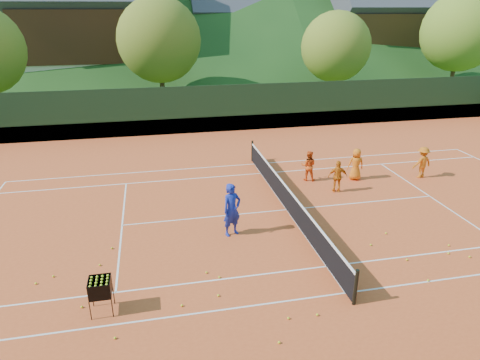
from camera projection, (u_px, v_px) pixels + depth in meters
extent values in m
plane|color=#2E4F18|center=(287.00, 210.00, 17.11)|extent=(400.00, 400.00, 0.00)
cube|color=#CB4B21|center=(287.00, 210.00, 17.10)|extent=(40.00, 24.00, 0.02)
imported|color=#17279A|center=(232.00, 210.00, 14.91)|extent=(0.83, 0.70, 1.93)
imported|color=#E95014|center=(308.00, 166.00, 19.78)|extent=(0.85, 0.77, 1.42)
imported|color=orange|center=(338.00, 177.00, 18.51)|extent=(0.90, 0.55, 1.43)
imported|color=orange|center=(356.00, 164.00, 19.84)|extent=(0.80, 0.58, 1.50)
imported|color=#CC6112|center=(422.00, 162.00, 20.09)|extent=(1.04, 0.70, 1.50)
sphere|color=#CDDA24|center=(470.00, 257.00, 13.82)|extent=(0.07, 0.07, 0.07)
sphere|color=#CDDA24|center=(53.00, 276.00, 12.82)|extent=(0.07, 0.07, 0.07)
sphere|color=#CDDA24|center=(206.00, 272.00, 13.01)|extent=(0.07, 0.07, 0.07)
sphere|color=#CDDA24|center=(182.00, 305.00, 11.57)|extent=(0.07, 0.07, 0.07)
sphere|color=#CDDA24|center=(448.00, 253.00, 14.01)|extent=(0.07, 0.07, 0.07)
sphere|color=#CDDA24|center=(407.00, 260.00, 13.66)|extent=(0.07, 0.07, 0.07)
sphere|color=#CDDA24|center=(219.00, 277.00, 12.78)|extent=(0.07, 0.07, 0.07)
sphere|color=#CDDA24|center=(218.00, 295.00, 11.97)|extent=(0.07, 0.07, 0.07)
sphere|color=#CDDA24|center=(112.00, 248.00, 14.31)|extent=(0.07, 0.07, 0.07)
sphere|color=#CDDA24|center=(279.00, 342.00, 10.29)|extent=(0.07, 0.07, 0.07)
sphere|color=#CDDA24|center=(386.00, 233.00, 15.26)|extent=(0.07, 0.07, 0.07)
sphere|color=#CDDA24|center=(115.00, 338.00, 10.43)|extent=(0.07, 0.07, 0.07)
sphere|color=#CDDA24|center=(371.00, 245.00, 14.51)|extent=(0.07, 0.07, 0.07)
sphere|color=#CDDA24|center=(288.00, 318.00, 11.10)|extent=(0.07, 0.07, 0.07)
sphere|color=#CDDA24|center=(449.00, 245.00, 14.49)|extent=(0.07, 0.07, 0.07)
sphere|color=#CDDA24|center=(36.00, 283.00, 12.49)|extent=(0.07, 0.07, 0.07)
sphere|color=#CDDA24|center=(100.00, 265.00, 13.38)|extent=(0.07, 0.07, 0.07)
sphere|color=#CDDA24|center=(428.00, 280.00, 12.63)|extent=(0.07, 0.07, 0.07)
sphere|color=#CDDA24|center=(317.00, 315.00, 11.22)|extent=(0.07, 0.07, 0.07)
sphere|color=#CDDA24|center=(82.00, 307.00, 11.51)|extent=(0.07, 0.07, 0.07)
cube|color=white|center=(346.00, 293.00, 12.13)|extent=(23.77, 0.06, 0.00)
cube|color=white|center=(254.00, 164.00, 22.07)|extent=(23.77, 0.06, 0.00)
cube|color=white|center=(327.00, 266.00, 13.37)|extent=(23.77, 0.06, 0.00)
cube|color=white|center=(261.00, 173.00, 20.83)|extent=(23.77, 0.06, 0.00)
cube|color=white|center=(122.00, 225.00, 15.88)|extent=(0.06, 8.23, 0.00)
cube|color=silver|center=(430.00, 196.00, 18.32)|extent=(0.06, 8.23, 0.00)
cube|color=silver|center=(287.00, 210.00, 17.10)|extent=(12.80, 0.06, 0.00)
cube|color=silver|center=(287.00, 210.00, 17.10)|extent=(0.06, 10.97, 0.00)
cube|color=black|center=(287.00, 200.00, 16.93)|extent=(0.03, 11.97, 0.90)
cube|color=white|center=(288.00, 189.00, 16.75)|extent=(0.05, 11.97, 0.06)
cylinder|color=black|center=(356.00, 287.00, 11.47)|extent=(0.10, 0.10, 1.10)
cylinder|color=black|center=(252.00, 151.00, 22.32)|extent=(0.10, 0.10, 1.10)
cube|color=black|center=(231.00, 108.00, 27.42)|extent=(40.00, 0.05, 3.00)
cube|color=#1A5B2A|center=(231.00, 123.00, 27.79)|extent=(40.40, 0.05, 1.00)
cylinder|color=black|center=(90.00, 311.00, 10.99)|extent=(0.02, 0.02, 0.55)
cylinder|color=black|center=(112.00, 308.00, 11.10)|extent=(0.02, 0.02, 0.55)
cylinder|color=black|center=(93.00, 298.00, 11.49)|extent=(0.02, 0.02, 0.55)
cylinder|color=black|center=(114.00, 295.00, 11.60)|extent=(0.02, 0.02, 0.55)
cube|color=black|center=(101.00, 294.00, 11.19)|extent=(0.55, 0.55, 0.02)
cube|color=black|center=(99.00, 294.00, 10.86)|extent=(0.55, 0.02, 0.45)
cube|color=black|center=(101.00, 281.00, 11.36)|extent=(0.55, 0.02, 0.45)
cube|color=black|center=(89.00, 288.00, 11.06)|extent=(0.02, 0.55, 0.45)
cube|color=black|center=(111.00, 286.00, 11.16)|extent=(0.02, 0.55, 0.45)
sphere|color=#CCE526|center=(90.00, 287.00, 10.81)|extent=(0.07, 0.07, 0.07)
sphere|color=#CCE526|center=(90.00, 284.00, 10.94)|extent=(0.07, 0.07, 0.07)
sphere|color=#CCE526|center=(91.00, 280.00, 11.06)|extent=(0.07, 0.07, 0.07)
sphere|color=#CCE526|center=(92.00, 277.00, 11.18)|extent=(0.07, 0.07, 0.07)
sphere|color=#CCE526|center=(96.00, 286.00, 10.84)|extent=(0.07, 0.07, 0.07)
sphere|color=#CCE526|center=(96.00, 283.00, 10.96)|extent=(0.07, 0.07, 0.07)
sphere|color=#CCE526|center=(97.00, 280.00, 11.09)|extent=(0.07, 0.07, 0.07)
sphere|color=#CCE526|center=(97.00, 277.00, 11.21)|extent=(0.07, 0.07, 0.07)
sphere|color=#CCE526|center=(101.00, 285.00, 10.86)|extent=(0.07, 0.07, 0.07)
sphere|color=#CCE526|center=(102.00, 282.00, 10.99)|extent=(0.07, 0.07, 0.07)
sphere|color=#CCE526|center=(102.00, 279.00, 11.11)|extent=(0.07, 0.07, 0.07)
sphere|color=#CCE526|center=(102.00, 276.00, 11.24)|extent=(0.07, 0.07, 0.07)
sphere|color=#CCE526|center=(107.00, 285.00, 10.89)|extent=(0.07, 0.07, 0.07)
sphere|color=#CCE526|center=(107.00, 282.00, 11.01)|extent=(0.07, 0.07, 0.07)
sphere|color=#CCE526|center=(107.00, 278.00, 11.14)|extent=(0.07, 0.07, 0.07)
sphere|color=#CCE526|center=(108.00, 275.00, 11.26)|extent=(0.07, 0.07, 0.07)
cube|color=beige|center=(96.00, 74.00, 41.86)|extent=(12.00, 9.00, 2.88)
cube|color=#351B0E|center=(92.00, 34.00, 40.47)|extent=(12.24, 9.18, 4.48)
cube|color=#3B3C43|center=(88.00, 2.00, 39.41)|extent=(13.80, 9.93, 9.93)
cube|color=beige|center=(247.00, 66.00, 48.60)|extent=(11.00, 8.00, 2.52)
cube|color=#361D0E|center=(247.00, 37.00, 47.39)|extent=(11.22, 8.16, 3.92)
cube|color=#3D3D44|center=(247.00, 12.00, 46.43)|extent=(12.65, 8.82, 8.82)
cube|color=beige|center=(377.00, 67.00, 47.61)|extent=(10.00, 8.00, 2.70)
cube|color=#3A2310|center=(381.00, 34.00, 46.31)|extent=(10.20, 8.16, 4.20)
cube|color=#404048|center=(384.00, 7.00, 45.30)|extent=(11.50, 8.82, 8.82)
cylinder|color=#402B19|center=(163.00, 90.00, 33.94)|extent=(0.36, 0.36, 2.88)
sphere|color=#4E6B1C|center=(159.00, 40.00, 32.52)|extent=(6.40, 6.40, 6.40)
cylinder|color=#42281A|center=(332.00, 88.00, 35.77)|extent=(0.36, 0.36, 2.52)
sphere|color=#52741F|center=(336.00, 47.00, 34.53)|extent=(5.60, 5.60, 5.60)
cylinder|color=#412A1A|center=(452.00, 78.00, 38.86)|extent=(0.36, 0.36, 3.06)
sphere|color=#4C7A20|center=(460.00, 32.00, 37.36)|extent=(6.80, 6.80, 6.80)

